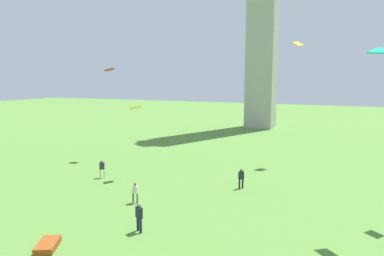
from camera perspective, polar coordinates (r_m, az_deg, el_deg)
name	(u,v)px	position (r m, az deg, el deg)	size (l,w,h in m)	color
person_0	(102,168)	(33.71, -14.49, -6.30)	(0.51, 0.44, 1.70)	silver
person_1	(135,192)	(26.63, -9.28, -10.21)	(0.48, 0.28, 1.56)	#51754C
person_2	(241,177)	(29.90, 8.04, -7.97)	(0.44, 0.51, 1.70)	#1E2333
person_3	(139,216)	(21.87, -8.64, -13.95)	(0.54, 0.48, 1.81)	#1E2333
kite_flying_0	(298,44)	(40.32, 16.94, 13.00)	(1.21, 1.42, 0.66)	gold
kite_flying_2	(382,50)	(23.39, 28.61, 11.06)	(1.61, 1.60, 0.50)	#0EB487
kite_flying_3	(110,70)	(41.69, -13.31, 9.27)	(1.18, 0.96, 0.43)	#BB2C07
kite_flying_4	(136,107)	(32.71, -9.15, 3.38)	(1.03, 1.20, 0.43)	yellow
kite_bundle_1	(48,245)	(21.59, -22.51, -17.26)	(1.78, 0.99, 0.35)	#924317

